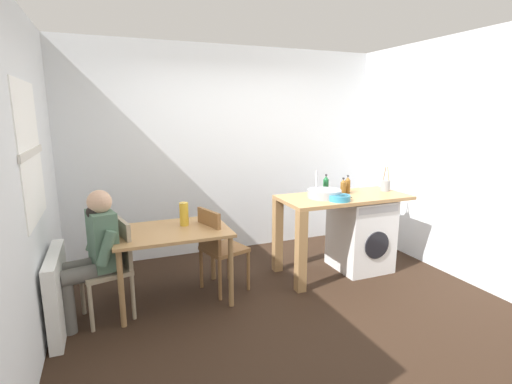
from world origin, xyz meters
The scene contains 20 objects.
ground_plane centered at (0.00, 0.00, 0.00)m, with size 5.46×5.46×0.00m, color black.
wall_back centered at (0.00, 1.75, 1.35)m, with size 4.60×0.10×2.70m, color silver.
wall_window_side centered at (-2.15, 0.00, 1.35)m, with size 0.12×3.80×2.70m.
wall_counter_side centered at (2.15, 0.00, 1.35)m, with size 0.10×3.80×2.70m, color silver.
radiator centered at (-2.02, 0.30, 0.35)m, with size 0.10×0.80×0.70m, color white.
dining_table centered at (-1.01, 0.48, 0.64)m, with size 1.10×0.76×0.74m.
chair_person_seat centered at (-1.56, 0.40, 0.51)m, with size 0.48×0.48×0.90m.
chair_opposite centered at (-0.53, 0.51, 0.51)m, with size 0.50×0.50×0.90m.
seated_person centered at (-1.71, 0.36, 0.67)m, with size 0.54×0.54×1.20m.
kitchen_counter centered at (0.76, 0.48, 0.76)m, with size 1.50×0.68×0.92m.
washing_machine centered at (1.23, 0.48, 0.43)m, with size 0.60×0.61×0.86m.
sink_basin centered at (0.71, 0.48, 0.97)m, with size 0.38×0.38×0.09m, color #9EA0A5.
tap centered at (0.71, 0.66, 1.06)m, with size 0.02×0.02×0.28m, color #B2B2B7.
bottle_tall_green centered at (0.87, 0.72, 1.02)m, with size 0.07×0.07×0.22m.
bottle_squat_brown centered at (0.99, 0.54, 1.01)m, with size 0.06×0.06×0.20m.
bottle_clear_small centered at (1.09, 0.59, 1.02)m, with size 0.06×0.06×0.21m.
mixing_bowl centered at (0.77, 0.28, 0.96)m, with size 0.24×0.24×0.06m.
utensil_crock centered at (1.60, 0.53, 0.99)m, with size 0.11×0.11×0.30m.
vase centered at (-0.86, 0.58, 0.86)m, with size 0.09×0.09×0.24m, color gold.
scissors centered at (0.92, 0.38, 0.92)m, with size 0.15×0.06×0.01m.
Camera 1 is at (-1.54, -3.12, 1.86)m, focal length 26.67 mm.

